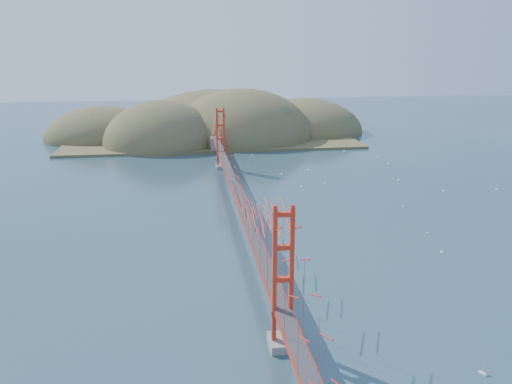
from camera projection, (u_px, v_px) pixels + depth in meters
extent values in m
plane|color=#284551|center=(239.00, 220.00, 67.78)|extent=(320.00, 320.00, 0.00)
cube|color=gray|center=(282.00, 342.00, 39.20)|extent=(2.00, 2.40, 0.70)
cube|color=gray|center=(221.00, 167.00, 96.15)|extent=(2.00, 2.40, 0.70)
cube|color=red|center=(239.00, 197.00, 66.85)|extent=(1.40, 92.00, 0.16)
cube|color=red|center=(239.00, 198.00, 66.90)|extent=(1.33, 92.00, 0.24)
cube|color=#38383A|center=(239.00, 196.00, 66.82)|extent=(1.19, 92.00, 0.03)
cube|color=gray|center=(215.00, 144.00, 110.98)|extent=(2.20, 2.60, 3.30)
cube|color=brown|center=(211.00, 137.00, 128.46)|extent=(70.00, 40.00, 0.60)
ellipsoid|color=brown|center=(163.00, 145.00, 119.26)|extent=(28.00, 28.00, 21.00)
ellipsoid|color=brown|center=(243.00, 138.00, 127.74)|extent=(36.00, 36.00, 25.00)
ellipsoid|color=brown|center=(304.00, 131.00, 137.85)|extent=(32.00, 32.00, 18.00)
ellipsoid|color=brown|center=(101.00, 138.00, 128.41)|extent=(28.00, 28.00, 16.00)
ellipsoid|color=brown|center=(215.00, 129.00, 142.09)|extent=(44.00, 44.00, 22.00)
cube|color=white|center=(398.00, 181.00, 87.28)|extent=(0.59, 0.56, 0.11)
cylinder|color=white|center=(399.00, 179.00, 87.19)|extent=(0.02, 0.02, 0.67)
cube|color=white|center=(497.00, 189.00, 81.87)|extent=(0.54, 0.63, 0.11)
cylinder|color=white|center=(497.00, 187.00, 81.77)|extent=(0.02, 0.02, 0.69)
cube|color=white|center=(388.00, 165.00, 98.93)|extent=(0.62, 0.21, 0.11)
cylinder|color=white|center=(389.00, 163.00, 98.84)|extent=(0.02, 0.02, 0.67)
cube|color=white|center=(403.00, 207.00, 73.14)|extent=(0.36, 0.51, 0.09)
cylinder|color=white|center=(403.00, 205.00, 73.07)|extent=(0.01, 0.01, 0.53)
cube|color=white|center=(443.00, 191.00, 81.12)|extent=(0.27, 0.62, 0.11)
cylinder|color=white|center=(444.00, 189.00, 81.03)|extent=(0.02, 0.02, 0.66)
cube|color=white|center=(252.00, 155.00, 107.62)|extent=(0.61, 0.41, 0.11)
cylinder|color=white|center=(252.00, 154.00, 107.53)|extent=(0.02, 0.02, 0.63)
cube|color=white|center=(442.00, 252.00, 57.03)|extent=(0.28, 0.52, 0.09)
cylinder|color=white|center=(442.00, 250.00, 56.95)|extent=(0.01, 0.01, 0.55)
cube|color=white|center=(344.00, 151.00, 111.61)|extent=(0.23, 0.50, 0.09)
cylinder|color=white|center=(344.00, 150.00, 111.53)|extent=(0.01, 0.01, 0.53)
cube|color=white|center=(281.00, 174.00, 91.96)|extent=(0.59, 0.23, 0.11)
cylinder|color=white|center=(281.00, 172.00, 91.87)|extent=(0.02, 0.02, 0.64)
cube|color=white|center=(378.00, 158.00, 104.97)|extent=(0.51, 0.30, 0.09)
cylinder|color=white|center=(378.00, 157.00, 104.89)|extent=(0.01, 0.01, 0.53)
cube|color=white|center=(428.00, 233.00, 62.88)|extent=(0.56, 0.46, 0.10)
cylinder|color=white|center=(428.00, 231.00, 62.79)|extent=(0.02, 0.02, 0.60)
cube|color=white|center=(483.00, 373.00, 35.94)|extent=(0.42, 0.61, 0.11)
cylinder|color=white|center=(483.00, 370.00, 35.85)|extent=(0.02, 0.02, 0.64)
cube|color=white|center=(325.00, 183.00, 85.50)|extent=(0.46, 0.47, 0.09)
cylinder|color=white|center=(325.00, 182.00, 85.42)|extent=(0.01, 0.01, 0.54)
cube|color=white|center=(302.00, 187.00, 83.56)|extent=(0.25, 0.51, 0.09)
cylinder|color=white|center=(302.00, 185.00, 83.49)|extent=(0.01, 0.01, 0.53)
cube|color=white|center=(308.00, 170.00, 94.96)|extent=(0.29, 0.51, 0.09)
cylinder|color=white|center=(308.00, 168.00, 94.89)|extent=(0.01, 0.01, 0.53)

